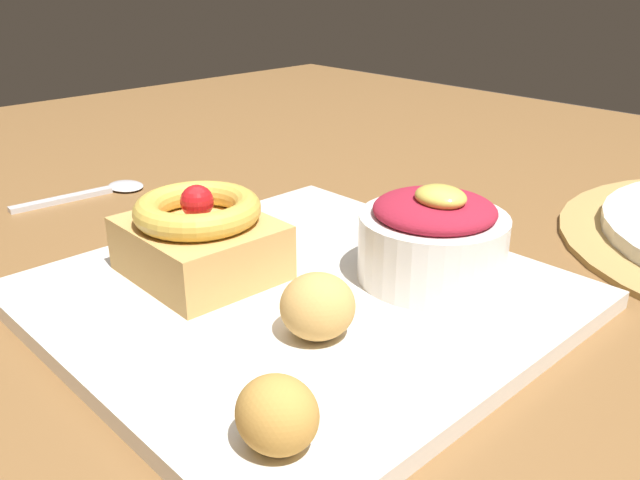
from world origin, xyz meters
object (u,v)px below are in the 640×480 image
at_px(front_plate, 298,296).
at_px(spoon, 100,192).
at_px(cake_slice, 200,236).
at_px(fritter_front, 318,306).
at_px(berry_ramekin, 433,238).
at_px(fritter_middle, 277,414).

distance_m(front_plate, spoon, 0.30).
height_order(cake_slice, fritter_front, cake_slice).
bearing_deg(berry_ramekin, fritter_middle, -72.51).
bearing_deg(spoon, berry_ramekin, -75.28).
bearing_deg(spoon, fritter_middle, -102.10).
xyz_separation_m(cake_slice, spoon, (-0.24, 0.04, -0.04)).
relative_size(front_plate, fritter_front, 7.02).
height_order(front_plate, berry_ramekin, berry_ramekin).
relative_size(front_plate, cake_slice, 2.97).
distance_m(cake_slice, fritter_middle, 0.19).
relative_size(fritter_middle, spoon, 0.31).
bearing_deg(cake_slice, spoon, 169.84).
distance_m(berry_ramekin, spoon, 0.36).
xyz_separation_m(cake_slice, fritter_front, (0.11, 0.00, -0.01)).
bearing_deg(cake_slice, front_plate, 28.14).
bearing_deg(fritter_front, spoon, 173.22).
xyz_separation_m(fritter_front, spoon, (-0.35, 0.04, -0.03)).
distance_m(berry_ramekin, fritter_front, 0.11).
distance_m(front_plate, fritter_middle, 0.16).
bearing_deg(fritter_front, front_plate, 148.57).
xyz_separation_m(cake_slice, berry_ramekin, (0.11, 0.11, 0.00)).
bearing_deg(front_plate, spoon, 178.16).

